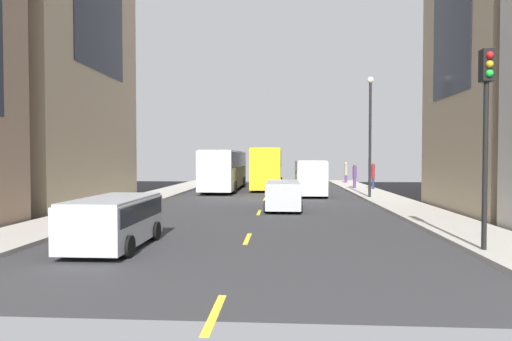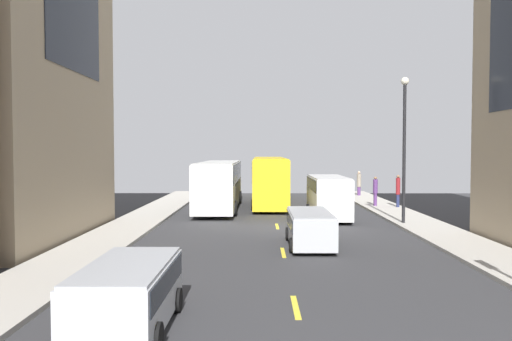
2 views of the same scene
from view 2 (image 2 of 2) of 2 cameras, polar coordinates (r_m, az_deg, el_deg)
The scene contains 18 objects.
ground_plane at distance 27.26m, azimuth 2.44°, elevation -6.44°, with size 42.71×42.71×0.00m, color #333335.
sidewalk_west at distance 28.12m, azimuth -14.03°, elevation -6.08°, with size 2.84×44.00×0.15m, color #B2ADA3.
sidewalk_east at distance 28.64m, azimuth 18.60°, elevation -5.98°, with size 2.84×44.00×0.15m, color #B2ADA3.
lane_stripe_1 at distance 13.60m, azimuth 4.57°, elevation -15.35°, with size 0.16×2.00×0.01m, color yellow.
lane_stripe_2 at distance 20.37m, azimuth 3.14°, elevation -9.40°, with size 0.16×2.00×0.01m, color yellow.
lane_stripe_3 at distance 27.26m, azimuth 2.44°, elevation -6.43°, with size 0.16×2.00×0.01m, color yellow.
lane_stripe_4 at distance 34.19m, azimuth 2.03°, elevation -4.66°, with size 0.16×2.00×0.01m, color yellow.
lane_stripe_5 at distance 41.15m, azimuth 1.76°, elevation -3.48°, with size 0.16×2.00×0.01m, color yellow.
lane_stripe_6 at distance 48.12m, azimuth 1.57°, elevation -2.65°, with size 0.16×2.00×0.01m, color yellow.
city_bus_white at distance 35.09m, azimuth -4.21°, elevation -1.20°, with size 2.80×12.05×3.35m.
streetcar_yellow at distance 38.79m, azimuth 1.53°, elevation -0.69°, with size 2.70×14.12×3.59m.
delivery_van_white at distance 30.39m, azimuth 8.30°, elevation -2.69°, with size 2.25×5.87×2.58m.
car_silver_0 at distance 21.63m, azimuth 6.21°, elevation -6.34°, with size 1.93×4.49×1.50m.
car_silver_1 at distance 12.08m, azimuth -14.48°, elevation -13.22°, with size 2.03×4.07×1.54m.
pedestrian_walking_far at distance 36.53m, azimuth 15.99°, elevation -2.13°, with size 0.30×0.30×2.28m.
pedestrian_crossing_near at distance 45.32m, azimuth 11.74°, elevation -1.36°, with size 0.38×0.38×2.18m.
pedestrian_waiting_curb at distance 37.00m, azimuth 13.54°, elevation -2.20°, with size 0.33×0.33×2.12m.
streetlamp_near at distance 28.56m, azimuth 16.67°, elevation 3.89°, with size 0.44×0.44×8.02m.
Camera 2 is at (-0.94, -26.93, 4.12)m, focal length 34.84 mm.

